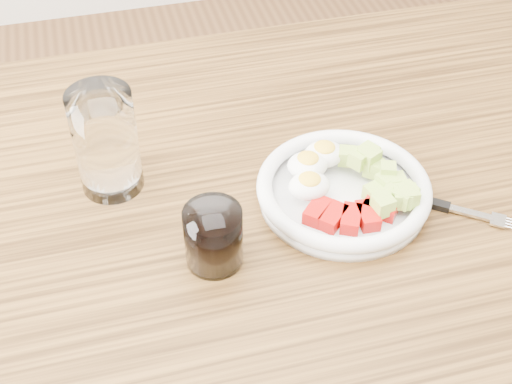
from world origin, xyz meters
The scene contains 5 objects.
dining_table centered at (0.00, 0.00, 0.67)m, with size 1.50×0.90×0.77m.
bowl centered at (0.10, 0.00, 0.79)m, with size 0.23×0.23×0.06m.
fork centered at (0.22, -0.04, 0.77)m, with size 0.17×0.13×0.01m.
water_glass centered at (-0.18, 0.11, 0.84)m, with size 0.08×0.08×0.15m, color white.
coffee_glass centered at (-0.08, -0.06, 0.81)m, with size 0.07×0.07×0.08m.
Camera 1 is at (-0.18, -0.63, 1.42)m, focal length 50.00 mm.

